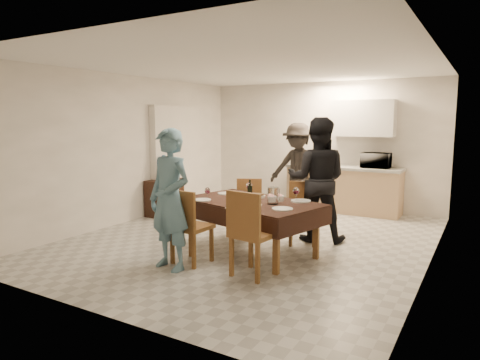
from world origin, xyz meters
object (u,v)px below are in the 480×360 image
object	(u,v)px
console	(165,197)
person_kitchen	(298,168)
microwave	(376,160)
person_far	(317,180)
dining_table	(251,203)
savoury_tart	(244,204)
person_near	(170,200)
wine_bottle	(250,190)
water_pitcher	(273,196)
water_jug	(164,169)

from	to	relation	value
console	person_kitchen	distance (m)	2.67
microwave	person_far	xyz separation A→B (m)	(-0.36, -2.24, -0.13)
dining_table	person_kitchen	size ratio (longest dim) A/B	1.17
console	savoury_tart	size ratio (longest dim) A/B	1.72
microwave	person_near	distance (m)	4.58
console	wine_bottle	world-z (taller)	wine_bottle
person_near	person_far	size ratio (longest dim) A/B	0.93
person_kitchen	microwave	bearing A→B (deg)	17.67
person_near	water_pitcher	bearing A→B (deg)	56.35
wine_bottle	person_kitchen	distance (m)	2.82
water_pitcher	wine_bottle	bearing A→B (deg)	165.96
water_jug	person_near	bearing A→B (deg)	-48.48
water_jug	microwave	world-z (taller)	microwave
water_jug	microwave	xyz separation A→B (m)	(3.49, 2.04, 0.17)
console	person_far	world-z (taller)	person_far
water_jug	savoury_tart	xyz separation A→B (m)	(2.69, -1.63, -0.14)
water_pitcher	person_far	world-z (taller)	person_far
water_jug	person_far	size ratio (longest dim) A/B	0.21
savoury_tart	person_far	distance (m)	1.51
microwave	person_near	size ratio (longest dim) A/B	0.30
person_near	water_jug	bearing A→B (deg)	139.86
water_jug	wine_bottle	size ratio (longest dim) A/B	1.39
dining_table	person_near	size ratio (longest dim) A/B	1.20
savoury_tart	person_far	bearing A→B (deg)	72.53
console	person_kitchen	xyz separation A→B (m)	(2.08, 1.59, 0.53)
water_pitcher	savoury_tart	bearing A→B (deg)	-127.15
wine_bottle	savoury_tart	size ratio (longest dim) A/B	0.65
water_jug	savoury_tart	size ratio (longest dim) A/B	0.90
savoury_tart	microwave	world-z (taller)	microwave
dining_table	person_far	bearing A→B (deg)	77.13
wine_bottle	person_near	distance (m)	1.21
savoury_tart	person_near	distance (m)	0.94
dining_table	savoury_tart	bearing A→B (deg)	-60.48
person_kitchen	person_near	bearing A→B (deg)	-90.65
dining_table	microwave	size ratio (longest dim) A/B	3.96
microwave	person_kitchen	world-z (taller)	person_kitchen
console	wine_bottle	xyz separation A→B (m)	(2.54, -1.20, 0.52)
console	person_far	size ratio (longest dim) A/B	0.40
wine_bottle	dining_table	bearing A→B (deg)	-45.00
console	savoury_tart	xyz separation A→B (m)	(2.69, -1.63, 0.41)
savoury_tart	microwave	bearing A→B (deg)	77.60
console	water_jug	xyz separation A→B (m)	(0.00, 0.00, 0.54)
microwave	console	bearing A→B (deg)	30.27
person_kitchen	person_far	bearing A→B (deg)	-59.43
water_jug	water_pitcher	size ratio (longest dim) A/B	1.79
wine_bottle	water_pitcher	distance (m)	0.41
microwave	water_pitcher	bearing A→B (deg)	80.53
microwave	savoury_tart	bearing A→B (deg)	77.60
console	microwave	xyz separation A→B (m)	(3.49, 2.04, 0.71)
person_kitchen	water_pitcher	bearing A→B (deg)	-73.49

